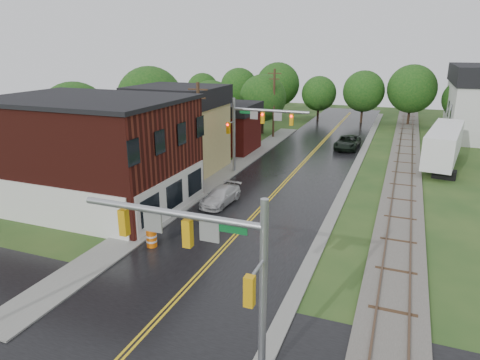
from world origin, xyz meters
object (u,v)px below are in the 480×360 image
Objects in this scene: utility_pole_b at (199,133)px; construction_barrel at (152,238)px; brick_building at (91,152)px; tree_left_c at (212,105)px; suv_dark at (347,143)px; pickup_white at (221,196)px; tree_left_e at (264,99)px; traffic_signal_near at (207,250)px; tree_left_b at (151,102)px; utility_pole_c at (274,102)px; semi_trailer at (444,144)px; tree_left_a at (76,119)px; traffic_signal_far at (255,123)px.

utility_pole_b is 12.96m from construction_barrel.
brick_building is at bearing -129.07° from utility_pole_b.
suv_dark is at bearing 3.29° from tree_left_c.
tree_left_e is at bearing 106.12° from pickup_white.
brick_building is 10.42m from pickup_white.
pickup_white is at bearing 112.36° from traffic_signal_near.
tree_left_b is 23.61m from suv_dark.
tree_left_c is (-7.05, -4.10, -0.21)m from utility_pole_c.
semi_trailer is (16.78, 18.40, 1.68)m from pickup_white.
tree_left_c is 17.69m from suv_dark.
pickup_white is 3.97× the size of construction_barrel.
traffic_signal_near is 36.29m from semi_trailer.
utility_pole_c is 0.93× the size of tree_left_b.
semi_trailer is (31.37, 4.87, -3.38)m from tree_left_b.
utility_pole_c reaches higher than brick_building.
tree_left_c reaches higher than semi_trailer.
utility_pole_c is 1.62× the size of suv_dark.
tree_left_b is 26.30m from construction_barrel.
utility_pole_c is 34.35m from construction_barrel.
utility_pole_c reaches higher than tree_left_a.
construction_barrel is at bearing -123.56° from semi_trailer.
pickup_white is (9.23, 3.36, -3.50)m from brick_building.
tree_left_c is at bearing 71.57° from tree_left_a.
traffic_signal_near is 0.85× the size of tree_left_a.
traffic_signal_near is 0.57× the size of semi_trailer.
traffic_signal_near is 45.59m from tree_left_e.
tree_left_b is 16.67m from tree_left_e.
utility_pole_b is at bearing -41.86° from tree_left_b.
suv_dark is 0.43× the size of semi_trailer.
tree_left_c is at bearing 107.83° from construction_barrel.
tree_left_a is at bearing -155.99° from semi_trailer.
tree_left_a reaches higher than tree_left_c.
tree_left_a is 0.68× the size of semi_trailer.
traffic_signal_near is 0.76× the size of tree_left_b.
utility_pole_c is 11.39m from suv_dark.
utility_pole_c reaches higher than traffic_signal_near.
tree_left_b is (-11.05, -12.10, 1.00)m from utility_pole_c.
tree_left_b reaches higher than brick_building.
suv_dark is (-0.06, 38.89, -4.20)m from traffic_signal_near.
tree_left_c is 0.94× the size of tree_left_e.
traffic_signal_far is at bearing -78.91° from utility_pole_c.
traffic_signal_near is at bearing -65.44° from tree_left_c.
utility_pole_c is 2.79m from tree_left_e.
suv_dark is (12.26, -5.01, -4.04)m from tree_left_e.
tree_left_c reaches higher than traffic_signal_far.
tree_left_a is at bearing -179.55° from utility_pole_b.
tree_left_a is at bearing -101.31° from tree_left_b.
tree_left_b reaches higher than tree_left_a.
tree_left_e is at bearing 137.16° from utility_pole_c.
pickup_white is at bearing -12.03° from tree_left_a.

